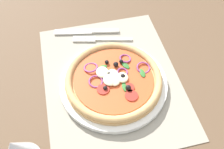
{
  "coord_description": "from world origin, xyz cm",
  "views": [
    {
      "loc": [
        -39.67,
        9.16,
        56.4
      ],
      "look_at": [
        -0.71,
        0.0,
        2.86
      ],
      "focal_mm": 41.11,
      "sensor_mm": 36.0,
      "label": 1
    }
  ],
  "objects": [
    {
      "name": "plate",
      "position": [
        -2.35,
        -0.02,
        1.13
      ],
      "size": [
        28.08,
        28.08,
        1.46
      ],
      "primitive_type": "cylinder",
      "color": "silver",
      "rests_on": "placemat"
    },
    {
      "name": "knife",
      "position": [
        19.04,
        3.68,
        0.65
      ],
      "size": [
        5.53,
        19.94,
        0.62
      ],
      "rotation": [
        0.0,
        0.0,
        1.37
      ],
      "color": "silver",
      "rests_on": "placemat"
    },
    {
      "name": "pizza",
      "position": [
        -2.32,
        -0.04,
        2.95
      ],
      "size": [
        25.19,
        25.19,
        2.69
      ],
      "color": "tan",
      "rests_on": "plate"
    },
    {
      "name": "ground_plane",
      "position": [
        0.0,
        0.0,
        -1.2
      ],
      "size": [
        190.0,
        140.0,
        2.4
      ],
      "primitive_type": "cube",
      "color": "brown"
    },
    {
      "name": "fork",
      "position": [
        14.93,
        0.37,
        0.62
      ],
      "size": [
        5.68,
        17.85,
        0.44
      ],
      "rotation": [
        0.0,
        0.0,
        1.33
      ],
      "color": "silver",
      "rests_on": "placemat"
    },
    {
      "name": "placemat",
      "position": [
        0.0,
        0.0,
        0.2
      ],
      "size": [
        45.13,
        35.64,
        0.4
      ],
      "primitive_type": "cube",
      "color": "gray",
      "rests_on": "ground_plane"
    }
  ]
}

